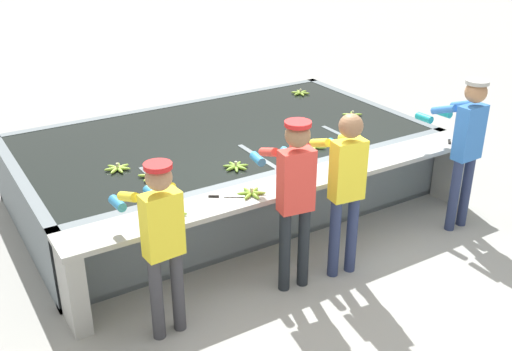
# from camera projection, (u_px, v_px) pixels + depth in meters

# --- Properties ---
(ground_plane) EXTENTS (80.00, 80.00, 0.00)m
(ground_plane) POSITION_uv_depth(u_px,v_px,m) (307.00, 261.00, 6.24)
(ground_plane) COLOR #999993
(ground_plane) RESTS_ON ground
(wash_tank) EXTENTS (4.87, 2.77, 0.84)m
(wash_tank) POSITION_uv_depth(u_px,v_px,m) (222.00, 165.00, 7.48)
(wash_tank) COLOR slate
(wash_tank) RESTS_ON ground
(work_ledge) EXTENTS (4.87, 0.45, 0.84)m
(work_ledge) POSITION_uv_depth(u_px,v_px,m) (296.00, 200.00, 6.16)
(work_ledge) COLOR #9E9E99
(work_ledge) RESTS_ON ground
(worker_0) EXTENTS (0.43, 0.72, 1.60)m
(worker_0) POSITION_uv_depth(u_px,v_px,m) (161.00, 234.00, 4.84)
(worker_0) COLOR #38383D
(worker_0) RESTS_ON ground
(worker_1) EXTENTS (0.47, 0.74, 1.70)m
(worker_1) POSITION_uv_depth(u_px,v_px,m) (294.00, 189.00, 5.43)
(worker_1) COLOR #1E2328
(worker_1) RESTS_ON ground
(worker_2) EXTENTS (0.46, 0.73, 1.68)m
(worker_2) POSITION_uv_depth(u_px,v_px,m) (345.00, 180.00, 5.66)
(worker_2) COLOR navy
(worker_2) RESTS_ON ground
(worker_3) EXTENTS (0.42, 0.73, 1.73)m
(worker_3) POSITION_uv_depth(u_px,v_px,m) (466.00, 140.00, 6.48)
(worker_3) COLOR navy
(worker_3) RESTS_ON ground
(banana_bunch_floating_0) EXTENTS (0.28, 0.27, 0.08)m
(banana_bunch_floating_0) POSITION_uv_depth(u_px,v_px,m) (353.00, 115.00, 7.87)
(banana_bunch_floating_0) COLOR #93BC3D
(banana_bunch_floating_0) RESTS_ON wash_tank
(banana_bunch_floating_1) EXTENTS (0.24, 0.24, 0.08)m
(banana_bunch_floating_1) POSITION_uv_depth(u_px,v_px,m) (314.00, 147.00, 6.85)
(banana_bunch_floating_1) COLOR #9EC642
(banana_bunch_floating_1) RESTS_ON wash_tank
(banana_bunch_floating_2) EXTENTS (0.28, 0.27, 0.08)m
(banana_bunch_floating_2) POSITION_uv_depth(u_px,v_px,m) (236.00, 166.00, 6.35)
(banana_bunch_floating_2) COLOR #75A333
(banana_bunch_floating_2) RESTS_ON wash_tank
(banana_bunch_floating_3) EXTENTS (0.28, 0.28, 0.08)m
(banana_bunch_floating_3) POSITION_uv_depth(u_px,v_px,m) (300.00, 93.00, 8.79)
(banana_bunch_floating_3) COLOR #93BC3D
(banana_bunch_floating_3) RESTS_ON wash_tank
(banana_bunch_floating_4) EXTENTS (0.28, 0.28, 0.08)m
(banana_bunch_floating_4) POSITION_uv_depth(u_px,v_px,m) (118.00, 168.00, 6.31)
(banana_bunch_floating_4) COLOR #9EC642
(banana_bunch_floating_4) RESTS_ON wash_tank
(banana_bunch_floating_5) EXTENTS (0.26, 0.28, 0.08)m
(banana_bunch_floating_5) POSITION_uv_depth(u_px,v_px,m) (151.00, 176.00, 6.13)
(banana_bunch_floating_5) COLOR #9EC642
(banana_bunch_floating_5) RESTS_ON wash_tank
(banana_bunch_ledge_0) EXTENTS (0.26, 0.28, 0.08)m
(banana_bunch_ledge_0) POSITION_uv_depth(u_px,v_px,m) (251.00, 193.00, 5.76)
(banana_bunch_ledge_0) COLOR #7FAD33
(banana_bunch_ledge_0) RESTS_ON work_ledge
(banana_bunch_ledge_1) EXTENTS (0.28, 0.28, 0.08)m
(banana_bunch_ledge_1) POSITION_uv_depth(u_px,v_px,m) (172.00, 213.00, 5.39)
(banana_bunch_ledge_1) COLOR #8CB738
(banana_bunch_ledge_1) RESTS_ON work_ledge
(knife_0) EXTENTS (0.27, 0.27, 0.02)m
(knife_0) POSITION_uv_depth(u_px,v_px,m) (449.00, 140.00, 7.07)
(knife_0) COLOR silver
(knife_0) RESTS_ON work_ledge
(knife_1) EXTENTS (0.31, 0.21, 0.02)m
(knife_1) POSITION_uv_depth(u_px,v_px,m) (221.00, 196.00, 5.72)
(knife_1) COLOR silver
(knife_1) RESTS_ON work_ledge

